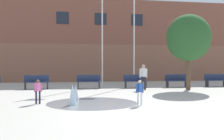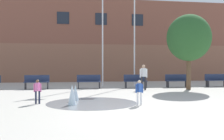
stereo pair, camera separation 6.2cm
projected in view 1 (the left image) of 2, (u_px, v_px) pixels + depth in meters
ground_plane at (164, 116)px, 8.09m from camera, size 100.00×100.00×0.00m
library_building at (97, 43)px, 27.48m from camera, size 36.00×6.05×7.81m
splash_fountain at (82, 98)px, 10.84m from camera, size 3.74×3.74×0.81m
park_bench_left_of_flagpoles at (36, 82)px, 17.03m from camera, size 1.60×0.44×0.91m
park_bench_under_left_flagpole at (89, 81)px, 17.48m from camera, size 1.60×0.44×0.91m
park_bench_center at (135, 81)px, 17.95m from camera, size 1.60×0.44×0.91m
park_bench_under_right_flagpole at (176, 80)px, 18.42m from camera, size 1.60×0.44×0.91m
park_bench_far_right at (216, 80)px, 18.97m from camera, size 1.60×0.44×0.91m
child_in_fountain at (140, 90)px, 10.26m from camera, size 0.31×0.23×0.99m
child_running at (38, 90)px, 10.60m from camera, size 0.31×0.24×0.99m
adult_watching at (143, 75)px, 16.46m from camera, size 0.50×0.37×1.59m
flagpole_left at (103, 27)px, 19.41m from camera, size 0.80×0.10×8.28m
flagpole_right at (135, 27)px, 19.79m from camera, size 0.80×0.10×8.43m
street_tree_near_building at (189, 38)px, 16.63m from camera, size 2.78×2.78×4.78m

